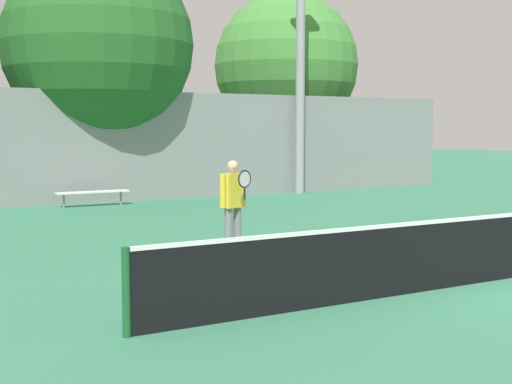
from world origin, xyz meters
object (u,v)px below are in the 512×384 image
(bench_courtside_far, at_px, (93,193))
(light_pole_far_right, at_px, (300,41))
(tree_green_tall, at_px, (286,66))
(tree_green_broad, at_px, (98,45))
(tennis_net, at_px, (492,247))
(tennis_player, at_px, (233,202))

(bench_courtside_far, relative_size, light_pole_far_right, 0.23)
(bench_courtside_far, xyz_separation_m, tree_green_tall, (9.76, 4.84, 4.42))
(tree_green_tall, bearing_deg, light_pole_far_right, -117.09)
(tree_green_tall, distance_m, tree_green_broad, 9.18)
(light_pole_far_right, relative_size, tree_green_broad, 1.18)
(tennis_net, height_order, tree_green_broad, tree_green_broad)
(tennis_net, relative_size, bench_courtside_far, 5.39)
(tennis_player, xyz_separation_m, tree_green_tall, (10.14, 14.08, 3.85))
(light_pole_far_right, distance_m, tree_green_tall, 4.90)
(tennis_player, bearing_deg, tennis_net, -75.02)
(bench_courtside_far, bearing_deg, tree_green_broad, 66.40)
(bench_courtside_far, bearing_deg, tree_green_tall, 26.38)
(bench_courtside_far, bearing_deg, tennis_net, -81.40)
(tennis_net, distance_m, tennis_player, 4.39)
(tree_green_broad, bearing_deg, tennis_net, -86.26)
(light_pole_far_right, distance_m, tree_green_broad, 6.80)
(light_pole_far_right, bearing_deg, tree_green_tall, 62.91)
(tennis_player, height_order, bench_courtside_far, tennis_player)
(tennis_net, height_order, tennis_player, tennis_player)
(tennis_net, relative_size, tennis_player, 6.73)
(bench_courtside_far, distance_m, tree_green_tall, 11.76)
(tree_green_broad, bearing_deg, light_pole_far_right, -14.65)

